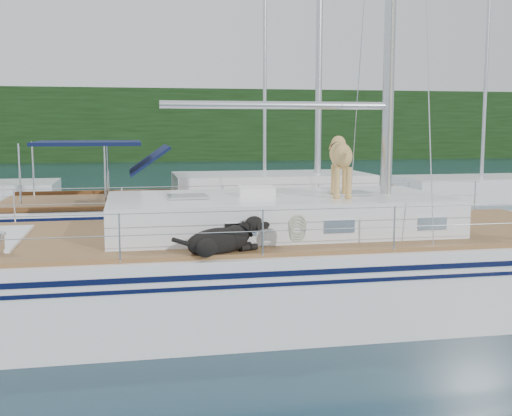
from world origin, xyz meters
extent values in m
plane|color=black|center=(0.00, 0.00, 0.00)|extent=(120.00, 120.00, 0.00)
cube|color=black|center=(0.00, 45.00, 3.00)|extent=(90.00, 3.00, 6.00)
cube|color=#595147|center=(0.00, 46.20, 0.60)|extent=(92.00, 1.00, 1.20)
cube|color=white|center=(0.00, 0.00, 0.50)|extent=(12.00, 3.80, 1.40)
cube|color=olive|center=(0.00, 0.00, 1.23)|extent=(11.52, 3.50, 0.06)
cube|color=white|center=(0.80, 0.00, 1.54)|extent=(5.20, 2.50, 0.55)
cylinder|color=silver|center=(0.80, 0.00, 3.21)|extent=(3.60, 0.12, 0.12)
cylinder|color=silver|center=(0.00, -1.75, 1.82)|extent=(10.56, 0.01, 0.01)
cylinder|color=silver|center=(0.00, 1.75, 1.82)|extent=(10.56, 0.01, 0.01)
cube|color=blue|center=(0.15, 1.61, 1.28)|extent=(0.68, 0.64, 0.04)
cube|color=white|center=(0.48, 0.05, 1.88)|extent=(0.58, 0.50, 0.14)
torus|color=#B8B191|center=(0.66, -1.74, 1.62)|extent=(0.34, 0.15, 0.33)
cube|color=white|center=(0.81, 5.86, 0.45)|extent=(11.00, 3.50, 1.30)
cube|color=olive|center=(0.81, 5.86, 1.10)|extent=(10.56, 3.29, 0.06)
cube|color=white|center=(2.01, 5.86, 1.45)|extent=(4.80, 2.30, 0.55)
cube|color=#0E163D|center=(-2.39, 5.86, 2.50)|extent=(2.40, 2.30, 0.08)
cube|color=white|center=(4.00, 16.00, 0.40)|extent=(7.20, 3.00, 1.10)
cylinder|color=silver|center=(4.00, 16.00, 6.00)|extent=(0.14, 0.14, 11.00)
cube|color=white|center=(12.00, 13.00, 0.40)|extent=(6.40, 3.00, 1.10)
cylinder|color=silver|center=(12.00, 13.00, 6.00)|extent=(0.14, 0.14, 11.00)
camera|label=1|loc=(-1.47, -9.70, 2.89)|focal=45.00mm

